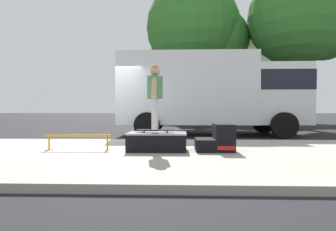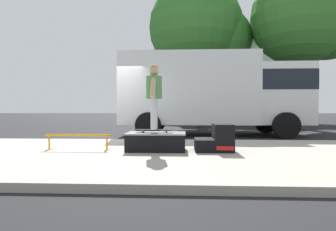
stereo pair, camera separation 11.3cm
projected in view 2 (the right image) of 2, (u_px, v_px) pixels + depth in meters
The scene contains 11 objects.
ground_plane at pixel (99, 141), 8.89m from camera, with size 140.00×140.00×0.00m, color black.
sidewalk_slab at pixel (56, 154), 5.89m from camera, with size 50.00×5.00×0.12m, color #A8A093.
skate_box at pixel (156, 141), 6.04m from camera, with size 1.24×0.77×0.38m.
kicker_ramp at pixel (217, 140), 5.97m from camera, with size 0.79×0.69×0.57m.
grind_rail at pixel (78, 138), 6.10m from camera, with size 1.42×0.28×0.34m.
skateboard at pixel (154, 130), 5.98m from camera, with size 0.79×0.26×0.07m.
skater_kid at pixel (154, 91), 5.97m from camera, with size 0.33×0.70×1.37m.
box_truck at pixel (213, 91), 10.86m from camera, with size 6.91×2.63×3.05m.
street_tree_main at pixel (306, 19), 14.34m from camera, with size 5.42×4.93×8.19m.
street_tree_neighbour at pixel (201, 31), 15.92m from camera, with size 5.75×5.22×8.21m.
house_behind at pixel (227, 71), 23.85m from camera, with size 9.54×8.23×8.40m.
Camera 2 is at (2.62, -8.75, 0.99)m, focal length 30.35 mm.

